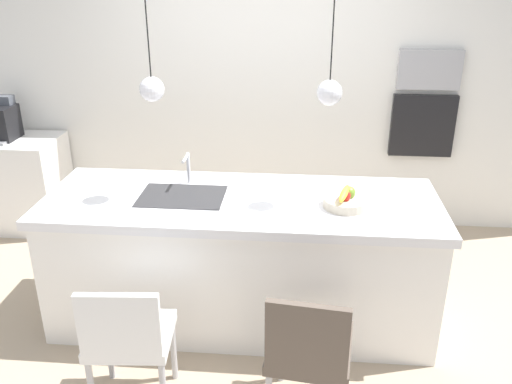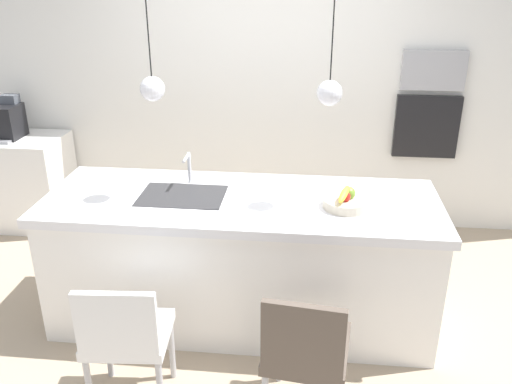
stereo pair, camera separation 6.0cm
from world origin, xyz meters
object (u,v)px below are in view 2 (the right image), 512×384
object	(u,v)px
fruit_bowl	(346,201)
oven	(426,126)
coffee_machine	(9,120)
chair_middle	(306,349)
microwave	(433,70)
chair_near	(125,335)

from	to	relation	value
fruit_bowl	oven	size ratio (longest dim) A/B	0.52
coffee_machine	oven	bearing A→B (deg)	4.52
fruit_bowl	coffee_machine	distance (m)	3.27
coffee_machine	chair_middle	bearing A→B (deg)	-38.65
microwave	coffee_machine	bearing A→B (deg)	-175.48
microwave	chair_middle	bearing A→B (deg)	-111.82
fruit_bowl	chair_near	bearing A→B (deg)	-144.71
fruit_bowl	microwave	bearing A→B (deg)	64.58
coffee_machine	microwave	xyz separation A→B (m)	(3.76, 0.30, 0.47)
coffee_machine	chair_near	xyz separation A→B (m)	(1.78, -2.20, -0.53)
oven	chair_middle	size ratio (longest dim) A/B	0.65
coffee_machine	microwave	bearing A→B (deg)	4.52
microwave	chair_near	distance (m)	3.34
microwave	fruit_bowl	bearing A→B (deg)	-115.42
microwave	chair_middle	size ratio (longest dim) A/B	0.62
oven	chair_near	distance (m)	3.22
chair_middle	coffee_machine	bearing A→B (deg)	141.35
fruit_bowl	chair_middle	world-z (taller)	fruit_bowl
chair_near	fruit_bowl	bearing A→B (deg)	35.29
coffee_machine	oven	distance (m)	3.77
fruit_bowl	microwave	size ratio (longest dim) A/B	0.53
oven	chair_middle	distance (m)	2.74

